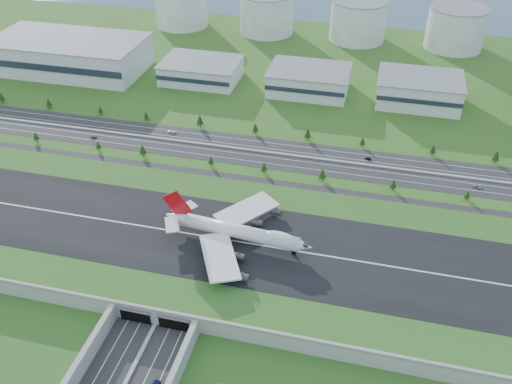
% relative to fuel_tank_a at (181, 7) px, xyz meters
% --- Properties ---
extents(ground, '(1200.00, 1200.00, 0.00)m').
position_rel_fuel_tank_a_xyz_m(ground, '(120.00, -310.00, -17.50)').
color(ground, '#24581B').
rests_on(ground, ground).
extents(airfield_deck, '(520.00, 100.00, 9.20)m').
position_rel_fuel_tank_a_xyz_m(airfield_deck, '(120.00, -310.09, -13.38)').
color(airfield_deck, gray).
rests_on(airfield_deck, ground).
extents(north_expressway, '(560.00, 36.00, 0.12)m').
position_rel_fuel_tank_a_xyz_m(north_expressway, '(120.00, -215.00, -17.44)').
color(north_expressway, '#28282B').
rests_on(north_expressway, ground).
extents(tree_row, '(502.31, 48.54, 8.11)m').
position_rel_fuel_tank_a_xyz_m(tree_row, '(135.98, -213.86, -12.94)').
color(tree_row, '#3D2819').
rests_on(tree_row, ground).
extents(hangar_west, '(120.00, 60.00, 25.00)m').
position_rel_fuel_tank_a_xyz_m(hangar_west, '(-50.00, -125.00, -5.00)').
color(hangar_west, silver).
rests_on(hangar_west, ground).
extents(hangar_mid_a, '(58.00, 42.00, 15.00)m').
position_rel_fuel_tank_a_xyz_m(hangar_mid_a, '(60.00, -120.00, -10.00)').
color(hangar_mid_a, silver).
rests_on(hangar_mid_a, ground).
extents(hangar_mid_b, '(58.00, 42.00, 17.00)m').
position_rel_fuel_tank_a_xyz_m(hangar_mid_b, '(145.00, -120.00, -9.00)').
color(hangar_mid_b, silver).
rests_on(hangar_mid_b, ground).
extents(hangar_mid_c, '(58.00, 42.00, 19.00)m').
position_rel_fuel_tank_a_xyz_m(hangar_mid_c, '(225.00, -120.00, -8.00)').
color(hangar_mid_c, silver).
rests_on(hangar_mid_c, ground).
extents(fuel_tank_a, '(50.00, 50.00, 35.00)m').
position_rel_fuel_tank_a_xyz_m(fuel_tank_a, '(0.00, 0.00, 0.00)').
color(fuel_tank_a, silver).
rests_on(fuel_tank_a, ground).
extents(fuel_tank_b, '(50.00, 50.00, 35.00)m').
position_rel_fuel_tank_a_xyz_m(fuel_tank_b, '(85.00, 0.00, 0.00)').
color(fuel_tank_b, silver).
rests_on(fuel_tank_b, ground).
extents(fuel_tank_c, '(50.00, 50.00, 35.00)m').
position_rel_fuel_tank_a_xyz_m(fuel_tank_c, '(170.00, 0.00, 0.00)').
color(fuel_tank_c, silver).
rests_on(fuel_tank_c, ground).
extents(fuel_tank_d, '(50.00, 50.00, 35.00)m').
position_rel_fuel_tank_a_xyz_m(fuel_tank_d, '(255.00, 0.00, 0.00)').
color(fuel_tank_d, silver).
rests_on(fuel_tank_d, ground).
extents(boeing_747, '(74.02, 69.70, 22.89)m').
position_rel_fuel_tank_a_xyz_m(boeing_747, '(141.61, -309.76, -3.03)').
color(boeing_747, white).
rests_on(boeing_747, airfield_deck).
extents(car_4, '(4.40, 2.40, 1.42)m').
position_rel_fuel_tank_a_xyz_m(car_4, '(20.81, -224.05, -16.67)').
color(car_4, '#56565B').
rests_on(car_4, ground).
extents(car_5, '(4.19, 2.45, 1.31)m').
position_rel_fuel_tank_a_xyz_m(car_5, '(196.43, -208.13, -16.73)').
color(car_5, black).
rests_on(car_5, ground).
extents(car_6, '(5.39, 3.36, 1.39)m').
position_rel_fuel_tank_a_xyz_m(car_6, '(258.87, -223.42, -16.69)').
color(car_6, silver).
rests_on(car_6, ground).
extents(car_7, '(5.41, 2.61, 1.52)m').
position_rel_fuel_tank_a_xyz_m(car_7, '(67.48, -205.47, -16.62)').
color(car_7, white).
rests_on(car_7, ground).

